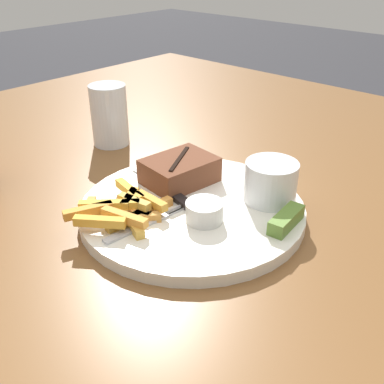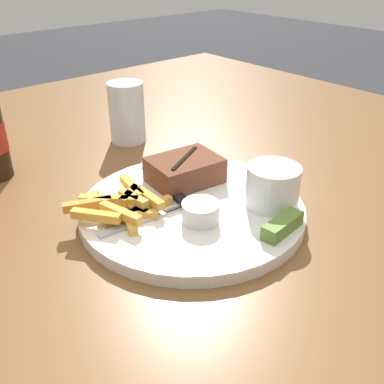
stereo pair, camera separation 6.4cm
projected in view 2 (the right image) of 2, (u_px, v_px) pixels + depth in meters
The scene contains 10 objects.
dining_table at pixel (192, 244), 0.69m from camera, with size 1.53×1.61×0.74m.
dinner_plate at pixel (192, 209), 0.66m from camera, with size 0.33×0.33×0.02m.
steak_portion at pixel (185, 170), 0.71m from camera, with size 0.12×0.09×0.04m.
fries_pile at pixel (121, 206), 0.63m from camera, with size 0.14×0.13×0.02m.
coleslaw_cup at pixel (273, 184), 0.64m from camera, with size 0.08×0.08×0.06m.
dipping_sauce_cup at pixel (201, 211), 0.61m from camera, with size 0.05×0.05×0.03m.
pickle_spear at pixel (282, 226), 0.59m from camera, with size 0.07×0.03×0.02m.
fork_utensil at pixel (139, 222), 0.61m from camera, with size 0.13×0.03×0.00m.
knife_utensil at pixel (172, 191), 0.68m from camera, with size 0.05×0.16×0.01m.
drinking_glass at pixel (127, 112), 0.88m from camera, with size 0.07×0.07×0.12m.
Camera 2 is at (-0.37, -0.42, 1.09)m, focal length 42.00 mm.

